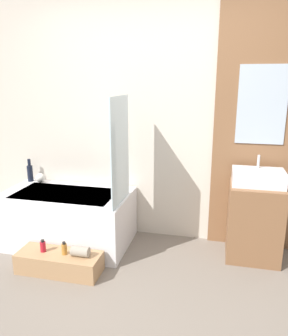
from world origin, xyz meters
TOP-DOWN VIEW (x-y plane):
  - ground_plane at (0.00, 0.00)m, footprint 12.00×12.00m
  - wall_tiled_back at (0.00, 1.58)m, footprint 4.20×0.06m
  - wall_wood_accent at (1.02, 1.53)m, footprint 0.87×0.04m
  - bathtub at (-0.88, 1.15)m, footprint 1.33×0.77m
  - glass_shower_screen at (-0.24, 1.05)m, footprint 0.01×0.53m
  - wooden_step_bench at (-0.69, 0.60)m, footprint 0.76×0.28m
  - vanity_cabinet at (1.02, 1.28)m, footprint 0.49×0.45m
  - sink at (1.02, 1.28)m, footprint 0.47×0.30m
  - vase_tall_dark at (-1.46, 1.45)m, footprint 0.06×0.06m
  - vase_round_light at (-1.32, 1.43)m, footprint 0.11×0.11m
  - bottle_soap_primary at (-0.85, 0.60)m, footprint 0.05×0.05m
  - bottle_soap_secondary at (-0.64, 0.60)m, footprint 0.05×0.05m
  - towel_roll at (-0.48, 0.60)m, footprint 0.16×0.09m

SIDE VIEW (x-z plane):
  - ground_plane at x=0.00m, z-range 0.00..0.00m
  - wooden_step_bench at x=-0.69m, z-range 0.00..0.18m
  - towel_roll at x=-0.48m, z-range 0.18..0.27m
  - bottle_soap_primary at x=-0.85m, z-range 0.18..0.29m
  - bottle_soap_secondary at x=-0.64m, z-range 0.18..0.30m
  - bathtub at x=-0.88m, z-range 0.00..0.55m
  - vanity_cabinet at x=1.02m, z-range 0.00..0.74m
  - vase_round_light at x=-1.32m, z-range 0.55..0.66m
  - vase_tall_dark at x=-1.46m, z-range 0.53..0.79m
  - sink at x=1.02m, z-range 0.68..0.95m
  - glass_shower_screen at x=-0.24m, z-range 0.55..1.55m
  - wall_tiled_back at x=0.00m, z-range 0.00..2.60m
  - wall_wood_accent at x=1.02m, z-range 0.01..2.61m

